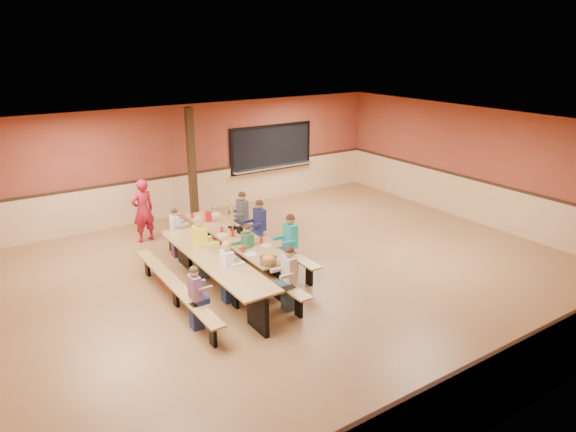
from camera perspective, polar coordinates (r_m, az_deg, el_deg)
ground at (r=10.61m, az=0.41°, el=-6.74°), size 12.00×12.00×0.00m
room_envelope at (r=10.33m, az=0.42°, el=-3.29°), size 12.04×10.04×3.02m
kitchen_pass_through at (r=15.45m, az=-1.84°, el=7.36°), size 2.78×0.28×1.38m
structural_post at (r=13.71m, az=-10.63°, el=5.58°), size 0.18×0.18×3.00m
cafeteria_table_main at (r=10.89m, az=-5.93°, el=-3.12°), size 1.91×3.70×0.74m
cafeteria_table_second at (r=9.79m, az=-7.99°, el=-5.84°), size 1.91×3.70×0.74m
seated_child_white_left at (r=9.48m, az=-6.73°, el=-6.21°), size 0.36×0.29×1.19m
seated_adult_yellow at (r=10.43m, az=-9.71°, el=-3.53°), size 0.42×0.35×1.32m
seated_child_grey_left at (r=11.63m, az=-12.39°, el=-1.86°), size 0.32×0.26×1.11m
seated_child_teal_right at (r=10.54m, az=0.27°, el=-3.16°), size 0.40×0.32×1.27m
seated_child_navy_right at (r=11.52m, az=-3.15°, el=-1.27°), size 0.39×0.32×1.25m
seated_child_char_right at (r=12.18m, az=-5.06°, el=-0.19°), size 0.38×0.31×1.24m
seated_child_purple_sec at (r=8.72m, az=-10.26°, el=-8.99°), size 0.33×0.27×1.12m
seated_child_green_sec at (r=10.31m, az=-4.49°, el=-4.03°), size 0.35×0.28×1.17m
seated_child_tan_sec at (r=9.14m, az=0.11°, el=-7.00°), size 0.37×0.30×1.20m
standing_woman at (r=12.65m, az=-15.82°, el=0.59°), size 0.61×0.45×1.53m
punch_pitcher at (r=11.65m, az=-8.86°, el=-0.05°), size 0.16×0.16×0.22m
chip_bowl at (r=9.38m, az=-2.19°, el=-4.87°), size 0.32×0.32×0.15m
napkin_dispenser at (r=10.88m, az=-5.35°, el=-1.55°), size 0.10×0.14×0.13m
condiment_mustard at (r=10.69m, az=-6.57°, el=-1.85°), size 0.06×0.06×0.17m
condiment_ketchup at (r=10.69m, az=-6.16°, el=-1.84°), size 0.06×0.06×0.17m
table_paddle at (r=11.07m, az=-6.19°, el=-0.81°), size 0.16×0.16×0.56m
place_settings at (r=10.79m, az=-5.97°, el=-1.80°), size 0.65×3.30×0.11m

